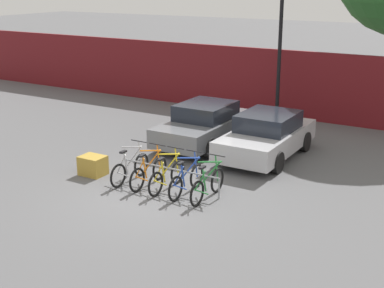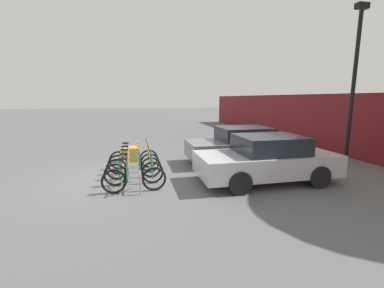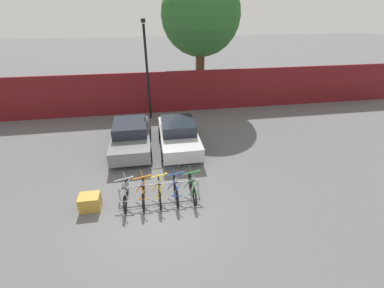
{
  "view_description": "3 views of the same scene",
  "coord_description": "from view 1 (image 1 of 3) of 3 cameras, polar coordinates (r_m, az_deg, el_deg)",
  "views": [
    {
      "loc": [
        7.34,
        -10.46,
        5.34
      ],
      "look_at": [
        0.15,
        1.7,
        0.96
      ],
      "focal_mm": 50.0,
      "sensor_mm": 36.0,
      "label": 1
    },
    {
      "loc": [
        8.04,
        0.58,
        2.48
      ],
      "look_at": [
        0.58,
        2.27,
        1.12
      ],
      "focal_mm": 24.0,
      "sensor_mm": 36.0,
      "label": 2
    },
    {
      "loc": [
        0.03,
        -7.03,
        6.31
      ],
      "look_at": [
        1.54,
        2.04,
        1.37
      ],
      "focal_mm": 24.0,
      "sensor_mm": 36.0,
      "label": 3
    }
  ],
  "objects": [
    {
      "name": "hoarding_wall",
      "position": [
        21.64,
        10.28,
        6.29
      ],
      "size": [
        36.0,
        0.16,
        2.69
      ],
      "primitive_type": "cube",
      "color": "maroon",
      "rests_on": "ground"
    },
    {
      "name": "bicycle_green",
      "position": [
        13.48,
        1.67,
        -4.39
      ],
      "size": [
        0.68,
        1.71,
        1.05
      ],
      "rotation": [
        0.0,
        0.0,
        -0.05
      ],
      "color": "black",
      "rests_on": "ground"
    },
    {
      "name": "bicycle_blue",
      "position": [
        13.77,
        -0.6,
        -3.91
      ],
      "size": [
        0.68,
        1.71,
        1.05
      ],
      "rotation": [
        0.0,
        0.0,
        -0.02
      ],
      "color": "black",
      "rests_on": "ground"
    },
    {
      "name": "car_grey",
      "position": [
        17.87,
        1.36,
        2.13
      ],
      "size": [
        1.91,
        4.13,
        1.4
      ],
      "color": "slate",
      "rests_on": "ground"
    },
    {
      "name": "ground_plane",
      "position": [
        13.85,
        -4.13,
        -5.52
      ],
      "size": [
        120.0,
        120.0,
        0.0
      ],
      "primitive_type": "plane",
      "color": "#59595B"
    },
    {
      "name": "car_silver",
      "position": [
        16.72,
        7.98,
        0.9
      ],
      "size": [
        1.91,
        4.1,
        1.4
      ],
      "color": "#B7B7BC",
      "rests_on": "ground"
    },
    {
      "name": "bicycle_silver",
      "position": [
        14.73,
        -6.62,
        -2.6
      ],
      "size": [
        0.68,
        1.71,
        1.05
      ],
      "rotation": [
        0.0,
        0.0,
        0.05
      ],
      "color": "black",
      "rests_on": "ground"
    },
    {
      "name": "bicycle_yellow",
      "position": [
        14.07,
        -2.69,
        -3.46
      ],
      "size": [
        0.68,
        1.71,
        1.05
      ],
      "rotation": [
        0.0,
        0.0,
        -0.04
      ],
      "color": "black",
      "rests_on": "ground"
    },
    {
      "name": "bicycle_orange",
      "position": [
        14.38,
        -4.65,
        -3.03
      ],
      "size": [
        0.68,
        1.71,
        1.05
      ],
      "rotation": [
        0.0,
        0.0,
        0.01
      ],
      "color": "black",
      "rests_on": "ground"
    },
    {
      "name": "lamp_post",
      "position": [
        20.46,
        9.39,
        11.06
      ],
      "size": [
        0.24,
        0.44,
        5.76
      ],
      "color": "black",
      "rests_on": "ground"
    },
    {
      "name": "bike_rack",
      "position": [
        14.15,
        -2.34,
        -2.91
      ],
      "size": [
        2.97,
        0.04,
        0.57
      ],
      "color": "gray",
      "rests_on": "ground"
    },
    {
      "name": "cargo_crate",
      "position": [
        15.42,
        -10.53,
        -2.27
      ],
      "size": [
        0.7,
        0.56,
        0.55
      ],
      "primitive_type": "cube",
      "color": "#B28C33",
      "rests_on": "ground"
    }
  ]
}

